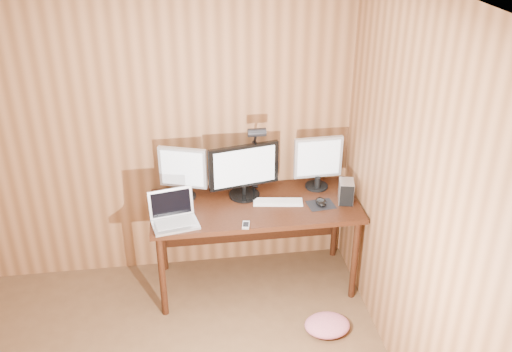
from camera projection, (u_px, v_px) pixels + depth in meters
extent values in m
plane|color=silver|center=(62.00, 29.00, 2.05)|extent=(4.00, 4.00, 0.00)
plane|color=#935B35|center=(129.00, 132.00, 4.38)|extent=(4.00, 0.00, 4.00)
plane|color=#935B35|center=(463.00, 269.00, 2.85)|extent=(0.00, 4.00, 4.00)
cube|color=black|center=(255.00, 206.00, 4.42)|extent=(1.60, 0.70, 0.04)
cube|color=black|center=(250.00, 215.00, 4.82)|extent=(1.48, 0.02, 0.51)
cylinder|color=black|center=(162.00, 276.00, 4.24)|extent=(0.05, 0.05, 0.71)
cylinder|color=black|center=(163.00, 234.00, 4.75)|extent=(0.05, 0.05, 0.71)
cylinder|color=black|center=(354.00, 260.00, 4.43)|extent=(0.05, 0.05, 0.71)
cylinder|color=black|center=(335.00, 221.00, 4.94)|extent=(0.05, 0.05, 0.71)
cylinder|color=black|center=(244.00, 195.00, 4.52)|extent=(0.24, 0.24, 0.02)
cylinder|color=black|center=(244.00, 190.00, 4.50)|extent=(0.04, 0.04, 0.07)
cube|color=black|center=(244.00, 166.00, 4.40)|extent=(0.56, 0.15, 0.35)
cube|color=white|center=(245.00, 167.00, 4.38)|extent=(0.48, 0.11, 0.30)
cylinder|color=black|center=(185.00, 196.00, 4.50)|extent=(0.18, 0.18, 0.02)
cylinder|color=black|center=(184.00, 191.00, 4.47)|extent=(0.04, 0.04, 0.08)
cube|color=#BCBBC0|center=(183.00, 168.00, 4.38)|extent=(0.37, 0.16, 0.33)
cube|color=white|center=(182.00, 169.00, 4.36)|extent=(0.31, 0.11, 0.28)
cylinder|color=black|center=(317.00, 186.00, 4.64)|extent=(0.18, 0.18, 0.02)
cylinder|color=black|center=(317.00, 181.00, 4.62)|extent=(0.04, 0.04, 0.08)
cube|color=#BCBBC0|center=(318.00, 157.00, 4.52)|extent=(0.39, 0.05, 0.34)
cube|color=white|center=(319.00, 158.00, 4.51)|extent=(0.34, 0.02, 0.29)
cube|color=silver|center=(175.00, 224.00, 4.13)|extent=(0.37, 0.29, 0.02)
cube|color=silver|center=(171.00, 203.00, 4.17)|extent=(0.33, 0.11, 0.22)
cube|color=black|center=(171.00, 203.00, 4.17)|extent=(0.29, 0.09, 0.18)
cube|color=#B2B2B7|center=(175.00, 223.00, 4.13)|extent=(0.30, 0.19, 0.00)
cube|color=silver|center=(278.00, 202.00, 4.42)|extent=(0.39, 0.17, 0.02)
cube|color=white|center=(278.00, 201.00, 4.41)|extent=(0.36, 0.14, 0.00)
cube|color=black|center=(321.00, 205.00, 4.39)|extent=(0.22, 0.19, 0.00)
ellipsoid|color=black|center=(321.00, 202.00, 4.38)|extent=(0.08, 0.12, 0.04)
cube|color=silver|center=(346.00, 191.00, 4.40)|extent=(0.14, 0.17, 0.18)
cube|color=black|center=(347.00, 196.00, 4.33)|extent=(0.10, 0.03, 0.17)
cube|color=silver|center=(246.00, 225.00, 4.13)|extent=(0.07, 0.11, 0.01)
cube|color=black|center=(246.00, 224.00, 4.12)|extent=(0.05, 0.07, 0.00)
cylinder|color=black|center=(317.00, 183.00, 4.59)|extent=(0.05, 0.05, 0.11)
cube|color=black|center=(254.00, 187.00, 4.67)|extent=(0.05, 0.06, 0.06)
cylinder|color=black|center=(254.00, 165.00, 4.57)|extent=(0.03, 0.03, 0.39)
sphere|color=black|center=(254.00, 143.00, 4.48)|extent=(0.04, 0.04, 0.04)
cylinder|color=black|center=(255.00, 137.00, 4.39)|extent=(0.02, 0.14, 0.16)
cylinder|color=black|center=(257.00, 132.00, 4.29)|extent=(0.14, 0.06, 0.06)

